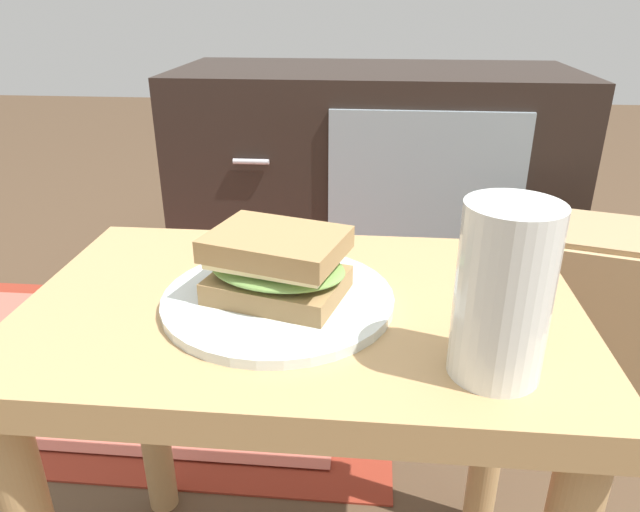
% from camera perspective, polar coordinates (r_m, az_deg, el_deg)
% --- Properties ---
extents(side_table, '(0.56, 0.36, 0.46)m').
position_cam_1_polar(side_table, '(0.65, -1.69, -11.39)').
color(side_table, tan).
rests_on(side_table, ground).
extents(tv_cabinet, '(0.96, 0.46, 0.58)m').
position_cam_1_polar(tv_cabinet, '(1.54, 5.00, 6.95)').
color(tv_cabinet, black).
rests_on(tv_cabinet, ground).
extents(area_rug, '(1.17, 0.68, 0.01)m').
position_cam_1_polar(area_rug, '(1.38, -18.69, -9.77)').
color(area_rug, maroon).
rests_on(area_rug, ground).
extents(plate, '(0.23, 0.23, 0.01)m').
position_cam_1_polar(plate, '(0.59, -4.08, -4.20)').
color(plate, silver).
rests_on(plate, side_table).
extents(sandwich_front, '(0.16, 0.13, 0.07)m').
position_cam_1_polar(sandwich_front, '(0.57, -4.19, -0.88)').
color(sandwich_front, '#9E7A4C').
rests_on(sandwich_front, plate).
extents(beer_glass, '(0.08, 0.08, 0.15)m').
position_cam_1_polar(beer_glass, '(0.48, 17.36, -3.87)').
color(beer_glass, silver).
rests_on(beer_glass, side_table).
extents(paper_bag, '(0.26, 0.22, 0.37)m').
position_cam_1_polar(paper_bag, '(1.24, 25.72, -5.56)').
color(paper_bag, tan).
rests_on(paper_bag, ground).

